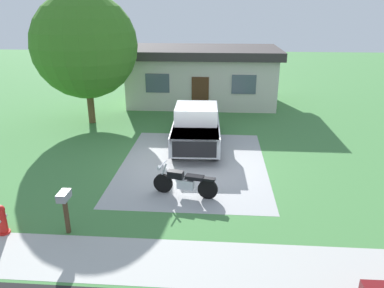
% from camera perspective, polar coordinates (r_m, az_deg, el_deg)
% --- Properties ---
extents(ground_plane, '(80.00, 80.00, 0.00)m').
position_cam_1_polar(ground_plane, '(14.64, 0.22, -3.18)').
color(ground_plane, '#447E41').
extents(driveway_pad, '(5.72, 7.41, 0.01)m').
position_cam_1_polar(driveway_pad, '(14.64, 0.22, -3.16)').
color(driveway_pad, '#A6A6A6').
rests_on(driveway_pad, ground).
extents(sidewalk_strip, '(36.00, 1.80, 0.01)m').
position_cam_1_polar(sidewalk_strip, '(9.48, -2.45, -17.88)').
color(sidewalk_strip, '#AEAEA9').
rests_on(sidewalk_strip, ground).
extents(motorcycle, '(2.19, 0.82, 1.09)m').
position_cam_1_polar(motorcycle, '(12.14, -1.17, -5.98)').
color(motorcycle, black).
rests_on(motorcycle, ground).
extents(pickup_truck, '(2.18, 5.69, 1.90)m').
position_cam_1_polar(pickup_truck, '(16.58, 0.72, 3.23)').
color(pickup_truck, black).
rests_on(pickup_truck, ground).
extents(fire_hydrant, '(0.32, 0.40, 0.87)m').
position_cam_1_polar(fire_hydrant, '(11.49, -27.51, -10.43)').
color(fire_hydrant, red).
rests_on(fire_hydrant, ground).
extents(mailbox, '(0.26, 0.48, 1.26)m').
position_cam_1_polar(mailbox, '(10.56, -19.24, -8.45)').
color(mailbox, '#4C3823').
rests_on(mailbox, ground).
extents(shade_tree, '(5.31, 5.31, 6.72)m').
position_cam_1_polar(shade_tree, '(19.91, -16.35, 14.48)').
color(shade_tree, brown).
rests_on(shade_tree, ground).
extents(neighbor_house, '(9.60, 5.60, 3.50)m').
position_cam_1_polar(neighbor_house, '(24.03, 1.62, 10.73)').
color(neighbor_house, beige).
rests_on(neighbor_house, ground).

